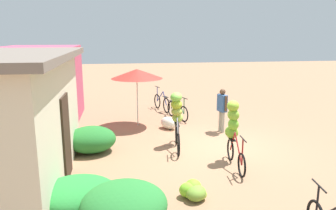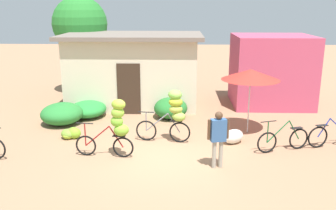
{
  "view_description": "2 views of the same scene",
  "coord_description": "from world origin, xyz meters",
  "views": [
    {
      "loc": [
        -9.12,
        2.86,
        3.37
      ],
      "look_at": [
        0.77,
        1.31,
        1.19
      ],
      "focal_mm": 34.57,
      "sensor_mm": 36.0,
      "label": 1
    },
    {
      "loc": [
        0.46,
        -9.72,
        4.18
      ],
      "look_at": [
        0.12,
        0.84,
        1.28
      ],
      "focal_mm": 39.38,
      "sensor_mm": 36.0,
      "label": 2
    }
  ],
  "objects": [
    {
      "name": "bicycle_by_shop",
      "position": [
        3.5,
        0.49,
        0.35
      ],
      "size": [
        1.63,
        0.59,
        0.97
      ],
      "color": "black",
      "rests_on": "ground"
    },
    {
      "name": "person_vendor",
      "position": [
        1.47,
        -0.71,
        0.94
      ],
      "size": [
        0.57,
        0.28,
        1.54
      ],
      "color": "gray",
      "rests_on": "ground"
    },
    {
      "name": "ground_plane",
      "position": [
        0.0,
        0.0,
        0.0
      ],
      "size": [
        60.0,
        60.0,
        0.0
      ],
      "primitive_type": "plane",
      "color": "#9A7052"
    },
    {
      "name": "bicycle_center_loaded",
      "position": [
        0.27,
        1.12,
        1.01
      ],
      "size": [
        1.72,
        0.55,
        1.67
      ],
      "color": "black",
      "rests_on": "ground"
    },
    {
      "name": "produce_sack",
      "position": [
        2.15,
        1.08,
        0.22
      ],
      "size": [
        0.83,
        0.75,
        0.44
      ],
      "primitive_type": "ellipsoid",
      "rotation": [
        0.0,
        0.0,
        0.58
      ],
      "color": "silver",
      "rests_on": "ground"
    },
    {
      "name": "shop_pink",
      "position": [
        4.34,
        5.84,
        1.47
      ],
      "size": [
        3.2,
        2.8,
        2.93
      ],
      "primitive_type": "cube",
      "color": "#BC4362",
      "rests_on": "ground"
    },
    {
      "name": "bicycle_rightmost",
      "position": [
        5.11,
        0.92,
        0.37
      ],
      "size": [
        1.65,
        0.51,
        1.03
      ],
      "color": "black",
      "rests_on": "ground"
    },
    {
      "name": "bicycle_near_pile",
      "position": [
        -1.3,
        -0.11,
        0.98
      ],
      "size": [
        1.68,
        0.43,
        1.69
      ],
      "color": "black",
      "rests_on": "ground"
    },
    {
      "name": "market_umbrella",
      "position": [
        2.77,
        2.16,
        1.97
      ],
      "size": [
        1.91,
        1.91,
        2.14
      ],
      "color": "beige",
      "rests_on": "ground"
    },
    {
      "name": "tree_behind_building",
      "position": [
        -4.2,
        7.64,
        3.27
      ],
      "size": [
        2.54,
        2.54,
        4.56
      ],
      "color": "brown",
      "rests_on": "ground"
    },
    {
      "name": "hedge_bush_front_left",
      "position": [
        -3.76,
        2.82,
        0.38
      ],
      "size": [
        1.5,
        1.57,
        0.76
      ],
      "primitive_type": "ellipsoid",
      "color": "#297A32",
      "rests_on": "ground"
    },
    {
      "name": "hedge_bush_mid",
      "position": [
        0.13,
        3.69,
        0.38
      ],
      "size": [
        1.26,
        1.43,
        0.76
      ],
      "primitive_type": "ellipsoid",
      "color": "#256F2B",
      "rests_on": "ground"
    },
    {
      "name": "hedge_bush_front_right",
      "position": [
        -3.05,
        3.73,
        0.29
      ],
      "size": [
        1.41,
        1.59,
        0.59
      ],
      "primitive_type": "ellipsoid",
      "color": "#288537",
      "rests_on": "ground"
    },
    {
      "name": "banana_pile_on_ground",
      "position": [
        -3.02,
        1.36,
        0.16
      ],
      "size": [
        0.77,
        0.68,
        0.35
      ],
      "color": "#7AB32A",
      "rests_on": "ground"
    },
    {
      "name": "building_low",
      "position": [
        -1.5,
        5.66,
        1.52
      ],
      "size": [
        5.74,
        3.56,
        2.99
      ],
      "color": "beige",
      "rests_on": "ground"
    }
  ]
}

